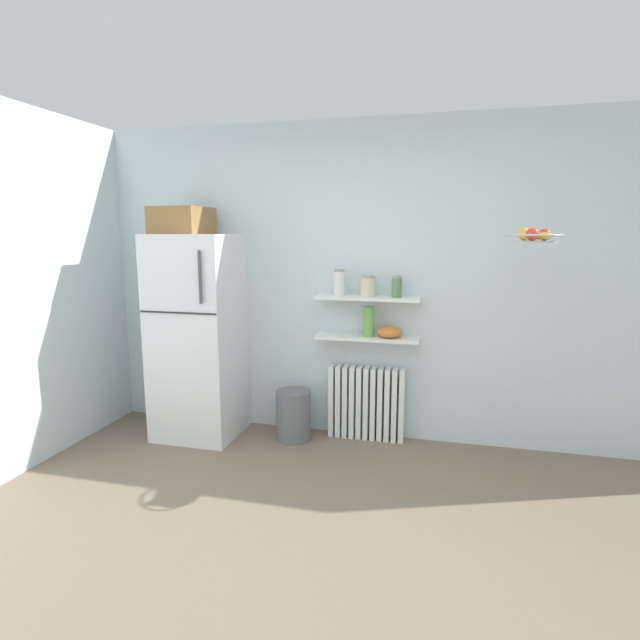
% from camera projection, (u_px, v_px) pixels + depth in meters
% --- Properties ---
extents(ground_plane, '(7.04, 7.04, 0.00)m').
position_uv_depth(ground_plane, '(310.00, 531.00, 2.90)').
color(ground_plane, '#7A6651').
extents(back_wall, '(7.04, 0.10, 2.60)m').
position_uv_depth(back_wall, '(359.00, 283.00, 4.16)').
color(back_wall, silver).
rests_on(back_wall, ground_plane).
extents(refrigerator, '(0.66, 0.66, 1.91)m').
position_uv_depth(refrigerator, '(198.00, 331.00, 4.19)').
color(refrigerator, silver).
rests_on(refrigerator, ground_plane).
extents(radiator, '(0.63, 0.12, 0.61)m').
position_uv_depth(radiator, '(366.00, 403.00, 4.18)').
color(radiator, white).
rests_on(radiator, ground_plane).
extents(wall_shelf_lower, '(0.84, 0.22, 0.02)m').
position_uv_depth(wall_shelf_lower, '(367.00, 338.00, 4.05)').
color(wall_shelf_lower, white).
extents(wall_shelf_upper, '(0.84, 0.22, 0.02)m').
position_uv_depth(wall_shelf_upper, '(367.00, 298.00, 4.00)').
color(wall_shelf_upper, white).
extents(storage_jar_0, '(0.09, 0.09, 0.22)m').
position_uv_depth(storage_jar_0, '(339.00, 283.00, 4.03)').
color(storage_jar_0, silver).
rests_on(storage_jar_0, wall_shelf_upper).
extents(storage_jar_1, '(0.12, 0.12, 0.17)m').
position_uv_depth(storage_jar_1, '(368.00, 286.00, 3.98)').
color(storage_jar_1, beige).
rests_on(storage_jar_1, wall_shelf_upper).
extents(storage_jar_2, '(0.08, 0.08, 0.17)m').
position_uv_depth(storage_jar_2, '(397.00, 287.00, 3.93)').
color(storage_jar_2, '#5B7F4C').
rests_on(storage_jar_2, wall_shelf_upper).
extents(vase, '(0.09, 0.09, 0.24)m').
position_uv_depth(vase, '(369.00, 322.00, 4.03)').
color(vase, '#66A84C').
rests_on(vase, wall_shelf_lower).
extents(shelf_bowl, '(0.20, 0.20, 0.09)m').
position_uv_depth(shelf_bowl, '(390.00, 332.00, 4.00)').
color(shelf_bowl, orange).
rests_on(shelf_bowl, wall_shelf_lower).
extents(trash_bin, '(0.29, 0.29, 0.42)m').
position_uv_depth(trash_bin, '(293.00, 415.00, 4.17)').
color(trash_bin, slate).
rests_on(trash_bin, ground_plane).
extents(hanging_fruit_basket, '(0.35, 0.35, 0.09)m').
position_uv_depth(hanging_fruit_basket, '(534.00, 236.00, 3.25)').
color(hanging_fruit_basket, '#B2B2B7').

